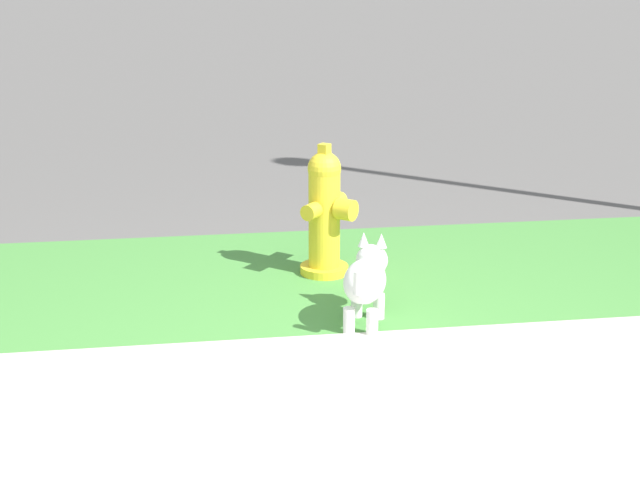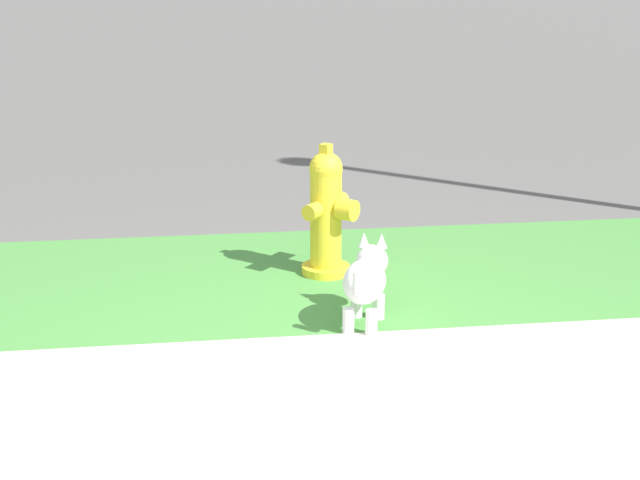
{
  "view_description": "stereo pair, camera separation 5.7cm",
  "coord_description": "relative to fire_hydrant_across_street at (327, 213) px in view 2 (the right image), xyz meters",
  "views": [
    {
      "loc": [
        -0.53,
        -2.97,
        1.73
      ],
      "look_at": [
        0.07,
        1.19,
        0.4
      ],
      "focal_mm": 50.0,
      "sensor_mm": 36.0,
      "label": 1
    },
    {
      "loc": [
        -0.48,
        -2.97,
        1.73
      ],
      "look_at": [
        0.07,
        1.19,
        0.4
      ],
      "focal_mm": 50.0,
      "sensor_mm": 36.0,
      "label": 2
    }
  ],
  "objects": [
    {
      "name": "grass_verge",
      "position": [
        -0.19,
        -0.02,
        -0.36
      ],
      "size": [
        18.0,
        1.72,
        0.01
      ],
      "primitive_type": "cube",
      "color": "#47893D",
      "rests_on": "ground"
    },
    {
      "name": "ground_plane",
      "position": [
        -0.19,
        -1.8,
        -0.36
      ],
      "size": [
        120.0,
        120.0,
        0.0
      ],
      "primitive_type": "plane",
      "color": "#5B5956"
    },
    {
      "name": "small_white_dog",
      "position": [
        0.09,
        -0.74,
        -0.13
      ],
      "size": [
        0.31,
        0.49,
        0.41
      ],
      "rotation": [
        0.0,
        0.0,
        1.21
      ],
      "color": "white",
      "rests_on": "ground"
    },
    {
      "name": "fire_hydrant_across_street",
      "position": [
        0.0,
        0.0,
        0.0
      ],
      "size": [
        0.33,
        0.33,
        0.76
      ],
      "rotation": [
        0.0,
        0.0,
        4.01
      ],
      "color": "yellow",
      "rests_on": "ground"
    },
    {
      "name": "sidewalk_pavement",
      "position": [
        -0.19,
        -1.8,
        -0.36
      ],
      "size": [
        18.0,
        1.84,
        0.01
      ],
      "primitive_type": "cube",
      "color": "#BCB7AD",
      "rests_on": "ground"
    }
  ]
}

